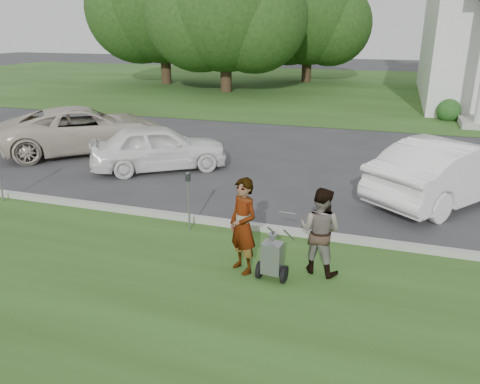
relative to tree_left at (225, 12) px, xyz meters
The scene contains 14 objects.
ground 23.95m from the tree_left, 69.98° to the right, with size 120.00×120.00×0.00m, color #333335.
grass_strip 26.73m from the tree_left, 72.22° to the right, with size 80.00×7.00×0.01m, color #2C4718.
church_lawn 10.74m from the tree_left, 32.03° to the left, with size 80.00×30.00×0.01m, color #2C4718.
curb 23.43m from the tree_left, 69.51° to the right, with size 80.00×0.18×0.15m, color #9E9E93.
tree_left is the anchor object (origin of this frame).
tree_far 6.73m from the tree_left, 153.44° to the left, with size 11.64×9.20×10.73m.
tree_back 8.95m from the tree_left, 63.43° to the left, with size 9.61×7.60×8.89m.
striping_cart 25.60m from the tree_left, 68.29° to the right, with size 0.54×1.06×0.96m.
person_left 25.18m from the tree_left, 69.42° to the right, with size 0.64×0.42×1.76m, color #999999.
person_right 25.31m from the tree_left, 66.30° to the right, with size 0.78×0.61×1.60m, color #999999.
parking_meter_near 23.41m from the tree_left, 72.10° to the right, with size 0.10×0.09×1.33m.
car_a 17.23m from the tree_left, 87.51° to the right, with size 2.61×5.66×1.57m, color beige.
car_b 18.93m from the tree_left, 76.55° to the right, with size 1.67×4.14×1.41m, color white.
car_d 22.46m from the tree_left, 55.27° to the right, with size 1.70×4.87×1.61m, color white.
Camera 1 is at (3.03, -8.46, 4.21)m, focal length 35.00 mm.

